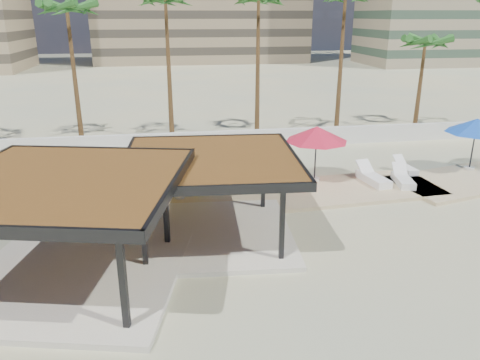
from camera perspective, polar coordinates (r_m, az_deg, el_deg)
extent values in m
plane|color=#C9BA85|center=(16.30, 4.24, -11.41)|extent=(200.00, 200.00, 0.00)
cube|color=#C6B284|center=(22.83, 5.13, -1.89)|extent=(16.24, 5.11, 0.24)
cube|color=silver|center=(30.76, -2.56, 4.89)|extent=(56.00, 0.30, 1.20)
cube|color=beige|center=(18.85, -3.43, -6.53)|extent=(6.68, 6.68, 0.19)
cube|color=black|center=(16.16, -11.72, -5.59)|extent=(0.18, 0.18, 2.85)
cube|color=black|center=(20.55, -10.38, 0.02)|extent=(0.18, 0.18, 2.85)
cube|color=black|center=(16.29, 5.17, -5.03)|extent=(0.18, 0.18, 2.85)
cube|color=black|center=(20.64, 2.85, 0.42)|extent=(0.18, 0.18, 2.85)
cube|color=brown|center=(17.72, -3.63, 2.45)|extent=(6.88, 6.88, 0.27)
cube|color=black|center=(14.66, -3.23, -1.25)|extent=(6.55, 0.56, 0.32)
cube|color=black|center=(20.82, -3.91, 5.05)|extent=(6.55, 0.56, 0.32)
cube|color=black|center=(17.93, -14.00, 2.10)|extent=(0.56, 6.55, 0.32)
cube|color=black|center=(18.09, 6.66, 2.71)|extent=(0.56, 6.55, 0.32)
cube|color=beige|center=(16.86, -19.48, -11.05)|extent=(8.19, 8.19, 0.21)
cube|color=black|center=(19.35, -24.12, -2.24)|extent=(0.22, 0.22, 3.09)
cube|color=black|center=(13.10, -14.12, -11.44)|extent=(0.22, 0.22, 3.09)
cube|color=black|center=(17.54, -9.07, -2.87)|extent=(0.22, 0.22, 3.09)
cube|color=brown|center=(15.50, -20.85, -0.31)|extent=(8.43, 8.43, 0.29)
cube|color=black|center=(18.58, -16.50, 3.35)|extent=(6.95, 1.76, 0.35)
cube|color=black|center=(14.39, -8.08, -0.67)|extent=(1.76, 6.95, 0.35)
cylinder|color=beige|center=(22.29, -7.41, -2.02)|extent=(0.49, 0.49, 0.12)
cylinder|color=#262628|center=(21.91, -7.54, 0.67)|extent=(0.07, 0.07, 2.33)
cone|color=gold|center=(21.61, -7.65, 3.18)|extent=(3.33, 3.33, 0.68)
cylinder|color=beige|center=(24.74, 9.03, 0.13)|extent=(0.56, 0.56, 0.13)
cylinder|color=#262628|center=(24.35, 9.19, 2.95)|extent=(0.08, 0.08, 2.68)
cone|color=red|center=(24.06, 9.33, 5.57)|extent=(3.37, 3.37, 0.78)
cylinder|color=beige|center=(29.14, 26.16, 1.30)|extent=(0.56, 0.56, 0.13)
cylinder|color=#262628|center=(28.81, 26.53, 3.71)|extent=(0.08, 0.08, 2.69)
cone|color=blue|center=(28.56, 26.88, 5.93)|extent=(4.24, 4.24, 0.78)
cube|color=white|center=(21.31, -18.73, -3.73)|extent=(1.08, 2.17, 0.29)
cube|color=white|center=(21.24, -18.78, -3.29)|extent=(1.08, 2.17, 0.06)
cube|color=white|center=(21.86, -18.17, -1.87)|extent=(0.80, 0.83, 0.53)
cube|color=white|center=(25.31, 19.25, -0.13)|extent=(1.12, 2.16, 0.29)
cube|color=white|center=(25.25, 19.29, 0.25)|extent=(1.12, 2.16, 0.06)
cube|color=white|center=(25.91, 18.87, 1.35)|extent=(0.81, 0.83, 0.52)
cube|color=white|center=(25.03, 15.93, 0.04)|extent=(1.11, 2.34, 0.31)
cube|color=white|center=(24.97, 15.97, 0.46)|extent=(1.11, 2.34, 0.07)
cube|color=white|center=(25.58, 14.97, 1.64)|extent=(0.85, 0.88, 0.57)
cube|color=white|center=(27.40, 19.49, 1.27)|extent=(0.72, 1.79, 0.25)
cube|color=white|center=(27.35, 19.52, 1.56)|extent=(0.72, 1.79, 0.05)
cube|color=white|center=(27.85, 18.85, 2.41)|extent=(0.62, 0.64, 0.45)
cone|color=brown|center=(32.40, -19.49, 11.55)|extent=(0.36, 0.36, 8.95)
ellipsoid|color=#245D21|center=(32.16, -20.38, 19.00)|extent=(3.00, 3.00, 1.80)
cone|color=brown|center=(32.67, -8.66, 12.97)|extent=(0.36, 0.36, 9.50)
ellipsoid|color=#245D21|center=(32.48, -9.09, 20.87)|extent=(3.00, 3.00, 1.80)
cone|color=brown|center=(32.80, 2.17, 13.24)|extent=(0.36, 0.36, 9.55)
cone|color=brown|center=(34.65, 12.16, 13.30)|extent=(0.36, 0.36, 9.72)
cone|color=brown|center=(37.04, 21.06, 10.52)|extent=(0.36, 0.36, 6.75)
ellipsoid|color=#245D21|center=(36.75, 21.67, 15.31)|extent=(3.00, 3.00, 1.80)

